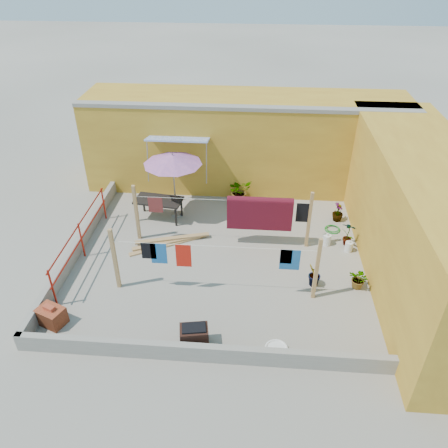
{
  "coord_description": "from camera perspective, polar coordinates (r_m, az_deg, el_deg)",
  "views": [
    {
      "loc": [
        0.91,
        -9.77,
        7.64
      ],
      "look_at": [
        0.11,
        0.3,
        0.97
      ],
      "focal_mm": 35.0,
      "sensor_mm": 36.0,
      "label": 1
    }
  ],
  "objects": [
    {
      "name": "wall_back",
      "position": [
        15.68,
        2.75,
        10.76
      ],
      "size": [
        11.0,
        3.27,
        3.21
      ],
      "color": "gold",
      "rests_on": "ground"
    },
    {
      "name": "patio_umbrella",
      "position": [
        13.5,
        -6.74,
        8.32
      ],
      "size": [
        2.32,
        2.32,
        2.19
      ],
      "color": "gray",
      "rests_on": "ground"
    },
    {
      "name": "parapet_left",
      "position": [
        13.25,
        -18.49,
        -2.64
      ],
      "size": [
        0.16,
        7.3,
        0.44
      ],
      "primitive_type": "cube",
      "color": "gray",
      "rests_on": "ground"
    },
    {
      "name": "water_jug_b",
      "position": [
        13.23,
        13.27,
        -2.01
      ],
      "size": [
        0.24,
        0.24,
        0.38
      ],
      "color": "silver",
      "rests_on": "ground"
    },
    {
      "name": "brick_stack",
      "position": [
        11.18,
        -21.61,
        -11.1
      ],
      "size": [
        0.74,
        0.64,
        0.53
      ],
      "color": "#964122",
      "rests_on": "ground"
    },
    {
      "name": "parapet_front",
      "position": [
        9.71,
        -2.56,
        -16.48
      ],
      "size": [
        8.3,
        0.16,
        0.44
      ],
      "primitive_type": "cube",
      "color": "gray",
      "rests_on": "ground"
    },
    {
      "name": "white_basin",
      "position": [
        10.07,
        6.85,
        -15.9
      ],
      "size": [
        0.52,
        0.52,
        0.09
      ],
      "color": "silver",
      "rests_on": "ground"
    },
    {
      "name": "wall_right",
      "position": [
        12.27,
        24.33,
        0.63
      ],
      "size": [
        2.4,
        9.0,
        3.2
      ],
      "primitive_type": "cube",
      "color": "gold",
      "rests_on": "ground"
    },
    {
      "name": "clothesline_rig",
      "position": [
        12.28,
        3.72,
        0.72
      ],
      "size": [
        5.09,
        2.35,
        1.8
      ],
      "color": "tan",
      "rests_on": "ground"
    },
    {
      "name": "red_railing",
      "position": [
        12.74,
        -18.23,
        -1.4
      ],
      "size": [
        0.05,
        4.2,
        1.1
      ],
      "color": "#A31D10",
      "rests_on": "ground"
    },
    {
      "name": "green_hose",
      "position": [
        13.99,
        13.98,
        -0.64
      ],
      "size": [
        0.49,
        0.49,
        0.07
      ],
      "color": "#1A7523",
      "rests_on": "ground"
    },
    {
      "name": "plant_back_a",
      "position": [
        14.86,
        2.03,
        4.33
      ],
      "size": [
        1.0,
        0.97,
        0.85
      ],
      "primitive_type": "imported",
      "rotation": [
        0.0,
        0.0,
        0.57
      ],
      "color": "#1A5418",
      "rests_on": "ground"
    },
    {
      "name": "plant_right_a",
      "position": [
        13.24,
        15.93,
        -1.2
      ],
      "size": [
        0.51,
        0.45,
        0.8
      ],
      "primitive_type": "imported",
      "rotation": [
        0.0,
        0.0,
        2.65
      ],
      "color": "#1A5418",
      "rests_on": "ground"
    },
    {
      "name": "plant_right_c",
      "position": [
        11.83,
        17.25,
        -6.9
      ],
      "size": [
        0.67,
        0.66,
        0.56
      ],
      "primitive_type": "imported",
      "rotation": [
        0.0,
        0.0,
        5.61
      ],
      "color": "#1A5418",
      "rests_on": "ground"
    },
    {
      "name": "ground",
      "position": [
        12.44,
        -0.6,
        -4.48
      ],
      "size": [
        80.0,
        80.0,
        0.0
      ],
      "primitive_type": "plane",
      "color": "#9E998E",
      "rests_on": "ground"
    },
    {
      "name": "water_jug_a",
      "position": [
        13.12,
        15.98,
        -2.86
      ],
      "size": [
        0.22,
        0.22,
        0.35
      ],
      "color": "silver",
      "rests_on": "ground"
    },
    {
      "name": "plant_right_b",
      "position": [
        11.54,
        11.69,
        -6.57
      ],
      "size": [
        0.44,
        0.48,
        0.72
      ],
      "primitive_type": "imported",
      "rotation": [
        0.0,
        0.0,
        4.32
      ],
      "color": "#1A5418",
      "rests_on": "ground"
    },
    {
      "name": "lumber_pile",
      "position": [
        13.06,
        -7.17,
        -2.32
      ],
      "size": [
        2.24,
        1.26,
        0.14
      ],
      "color": "tan",
      "rests_on": "ground"
    },
    {
      "name": "outdoor_table",
      "position": [
        13.99,
        -8.54,
        2.94
      ],
      "size": [
        1.58,
        0.94,
        0.7
      ],
      "color": "black",
      "rests_on": "ground"
    },
    {
      "name": "brazier",
      "position": [
        9.96,
        -3.91,
        -14.42
      ],
      "size": [
        0.68,
        0.51,
        0.56
      ],
      "color": "black",
      "rests_on": "ground"
    },
    {
      "name": "plant_back_b",
      "position": [
        14.36,
        14.64,
        1.52
      ],
      "size": [
        0.43,
        0.43,
        0.62
      ],
      "primitive_type": "imported",
      "rotation": [
        0.0,
        0.0,
        1.28
      ],
      "color": "#1A5418",
      "rests_on": "ground"
    }
  ]
}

